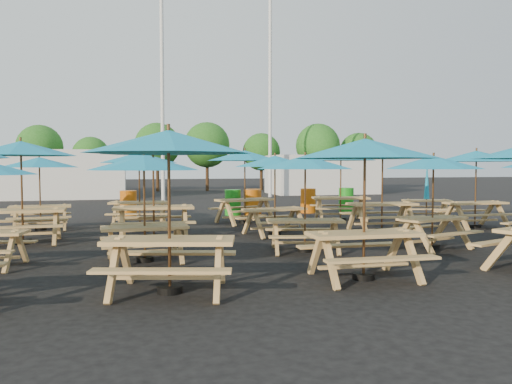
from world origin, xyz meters
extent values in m
plane|color=black|center=(0.00, 0.00, 0.00)|extent=(120.00, 120.00, 0.00)
cube|color=tan|center=(-6.21, -0.04, 0.81)|extent=(1.99, 0.85, 0.07)
cube|color=tan|center=(-6.18, -0.76, 0.49)|extent=(1.97, 0.36, 0.04)
cube|color=tan|center=(-6.24, 0.68, 0.49)|extent=(1.97, 0.36, 0.04)
cylinder|color=black|center=(-6.21, -0.04, 0.05)|extent=(0.39, 0.39, 0.11)
cylinder|color=brown|center=(-6.21, -0.04, 1.25)|extent=(0.05, 0.05, 2.51)
cone|color=#1482B2|center=(-6.21, -0.04, 2.31)|extent=(2.67, 2.67, 0.35)
cube|color=tan|center=(-6.25, 2.63, 0.70)|extent=(1.76, 0.85, 0.06)
cube|color=tan|center=(-6.18, 2.01, 0.42)|extent=(1.71, 0.43, 0.04)
cube|color=tan|center=(-6.32, 3.25, 0.42)|extent=(1.71, 0.43, 0.04)
cylinder|color=black|center=(-6.25, 2.63, 0.05)|extent=(0.34, 0.34, 0.09)
cylinder|color=brown|center=(-6.25, 2.63, 1.08)|extent=(0.04, 0.04, 2.16)
cone|color=#1482B2|center=(-6.25, 2.63, 1.99)|extent=(2.44, 2.44, 0.30)
cube|color=tan|center=(-3.11, -5.64, 0.78)|extent=(2.03, 1.18, 0.06)
cube|color=tan|center=(-3.27, -6.32, 0.48)|extent=(1.91, 0.72, 0.04)
cube|color=tan|center=(-2.94, -4.96, 0.48)|extent=(1.91, 0.72, 0.04)
cylinder|color=black|center=(-3.11, -5.64, 0.05)|extent=(0.38, 0.38, 0.11)
cylinder|color=brown|center=(-3.11, -5.64, 1.22)|extent=(0.05, 0.05, 2.43)
cone|color=#1482B2|center=(-3.11, -5.64, 2.24)|extent=(3.01, 3.01, 0.34)
cube|color=tan|center=(-3.40, -3.08, 0.68)|extent=(1.70, 0.77, 0.06)
cube|color=tan|center=(-3.35, -3.69, 0.41)|extent=(1.67, 0.36, 0.04)
cube|color=tan|center=(-3.45, -2.47, 0.41)|extent=(1.67, 0.36, 0.04)
cylinder|color=black|center=(-3.40, -3.08, 0.05)|extent=(0.33, 0.33, 0.09)
cylinder|color=brown|center=(-3.40, -3.08, 1.06)|extent=(0.04, 0.04, 2.12)
cone|color=#1482B2|center=(-3.40, -3.08, 1.95)|extent=(2.32, 2.32, 0.29)
cube|color=tan|center=(-3.10, -0.09, 0.82)|extent=(2.03, 0.85, 0.07)
cube|color=tan|center=(-3.12, -0.82, 0.50)|extent=(2.01, 0.35, 0.04)
cube|color=tan|center=(-3.07, 0.65, 0.50)|extent=(2.01, 0.35, 0.04)
cylinder|color=black|center=(-3.10, -0.09, 0.06)|extent=(0.40, 0.40, 0.11)
cylinder|color=brown|center=(-3.10, -0.09, 1.28)|extent=(0.05, 0.05, 2.56)
cone|color=#1482B2|center=(-3.10, -0.09, 2.36)|extent=(2.70, 2.70, 0.36)
cube|color=tan|center=(-3.41, 2.80, 0.75)|extent=(1.91, 0.97, 0.06)
cube|color=tan|center=(-3.51, 2.14, 0.45)|extent=(1.84, 0.52, 0.04)
cube|color=tan|center=(-3.30, 3.46, 0.45)|extent=(1.84, 0.52, 0.04)
cylinder|color=black|center=(-3.41, 2.80, 0.05)|extent=(0.36, 0.36, 0.10)
cylinder|color=brown|center=(-3.41, 2.80, 1.16)|extent=(0.04, 0.04, 2.32)
cone|color=#1482B2|center=(-3.41, 2.80, 2.14)|extent=(2.70, 2.70, 0.32)
cube|color=tan|center=(0.09, -5.52, 0.76)|extent=(1.86, 0.75, 0.06)
cube|color=tan|center=(0.08, -6.20, 0.46)|extent=(1.85, 0.29, 0.04)
cube|color=tan|center=(0.10, -4.85, 0.46)|extent=(1.85, 0.29, 0.04)
cylinder|color=black|center=(0.09, -5.52, 0.05)|extent=(0.37, 0.37, 0.10)
cylinder|color=brown|center=(0.09, -5.52, 1.18)|extent=(0.05, 0.05, 2.36)
cone|color=#1482B2|center=(0.09, -5.52, 2.17)|extent=(2.45, 2.45, 0.33)
cube|color=tan|center=(0.04, -2.76, 0.69)|extent=(1.77, 0.98, 0.06)
cube|color=tan|center=(-0.08, -3.36, 0.42)|extent=(1.68, 0.57, 0.04)
cube|color=tan|center=(0.17, -2.16, 0.42)|extent=(1.68, 0.57, 0.04)
cylinder|color=black|center=(0.04, -2.76, 0.05)|extent=(0.33, 0.33, 0.09)
cylinder|color=brown|center=(0.04, -2.76, 1.07)|extent=(0.04, 0.04, 2.13)
cone|color=#1482B2|center=(0.04, -2.76, 1.97)|extent=(2.58, 2.58, 0.30)
cube|color=tan|center=(0.15, -0.02, 0.70)|extent=(1.82, 1.05, 0.06)
cube|color=tan|center=(0.30, -0.63, 0.43)|extent=(1.72, 0.64, 0.04)
cube|color=tan|center=(0.00, 0.59, 0.43)|extent=(1.72, 0.64, 0.04)
cylinder|color=black|center=(0.15, -0.02, 0.05)|extent=(0.34, 0.34, 0.10)
cylinder|color=brown|center=(0.15, -0.02, 1.09)|extent=(0.04, 0.04, 2.19)
cone|color=#1482B2|center=(0.15, -0.02, 2.02)|extent=(2.70, 2.70, 0.30)
cube|color=tan|center=(-0.04, 2.86, 0.78)|extent=(2.02, 1.27, 0.06)
cube|color=tan|center=(0.17, 2.20, 0.47)|extent=(1.88, 0.82, 0.04)
cube|color=tan|center=(-0.25, 3.52, 0.47)|extent=(1.88, 0.82, 0.04)
cylinder|color=black|center=(-0.04, 2.86, 0.05)|extent=(0.38, 0.38, 0.10)
cylinder|color=brown|center=(-0.04, 2.86, 1.21)|extent=(0.05, 0.05, 2.41)
cone|color=#1482B2|center=(-0.04, 2.86, 2.22)|extent=(3.09, 3.09, 0.34)
cube|color=tan|center=(3.20, -5.10, 0.46)|extent=(1.84, 0.85, 0.04)
cube|color=tan|center=(2.99, -3.09, 0.69)|extent=(1.79, 1.11, 0.06)
cube|color=tan|center=(3.17, -3.67, 0.42)|extent=(1.66, 0.71, 0.04)
cube|color=tan|center=(2.81, -2.50, 0.42)|extent=(1.66, 0.71, 0.04)
cylinder|color=black|center=(2.99, -3.09, 0.05)|extent=(0.33, 0.33, 0.09)
cylinder|color=brown|center=(2.99, -3.09, 1.07)|extent=(0.04, 0.04, 2.13)
cone|color=#1482B2|center=(2.99, -3.09, 1.97)|extent=(2.71, 2.71, 0.30)
cube|color=tan|center=(3.33, -0.09, 0.79)|extent=(1.96, 0.83, 0.06)
cube|color=tan|center=(3.30, -0.80, 0.48)|extent=(1.94, 0.35, 0.04)
cube|color=tan|center=(3.36, 0.61, 0.48)|extent=(1.94, 0.35, 0.04)
cylinder|color=black|center=(3.33, -0.09, 0.05)|extent=(0.39, 0.39, 0.11)
cylinder|color=brown|center=(3.33, -0.09, 1.23)|extent=(0.05, 0.05, 2.46)
cone|color=#1482B2|center=(3.33, -0.09, 2.27)|extent=(2.61, 2.61, 0.34)
cube|color=tan|center=(3.34, 2.85, 0.78)|extent=(2.02, 1.14, 0.06)
cube|color=tan|center=(3.19, 2.17, 0.48)|extent=(1.92, 0.67, 0.04)
cube|color=tan|center=(3.49, 3.53, 0.48)|extent=(1.92, 0.67, 0.04)
cylinder|color=black|center=(3.34, 2.85, 0.05)|extent=(0.38, 0.38, 0.11)
cylinder|color=brown|center=(3.34, 2.85, 1.22)|extent=(0.05, 0.05, 2.44)
cone|color=#1482B2|center=(3.34, 2.85, 2.25)|extent=(2.96, 2.96, 0.34)
cube|color=tan|center=(6.51, -0.01, 0.76)|extent=(1.87, 0.76, 0.06)
cube|color=tan|center=(6.52, -0.69, 0.46)|extent=(1.86, 0.29, 0.04)
cube|color=tan|center=(6.49, 0.67, 0.46)|extent=(1.86, 0.29, 0.04)
cylinder|color=black|center=(6.51, -0.01, 0.05)|extent=(0.37, 0.37, 0.10)
cylinder|color=brown|center=(6.51, -0.01, 1.18)|extent=(0.05, 0.05, 2.37)
cone|color=#1482B2|center=(6.51, -0.01, 2.18)|extent=(2.46, 2.46, 0.33)
cube|color=tan|center=(6.48, 2.54, 0.66)|extent=(1.73, 1.09, 0.05)
cube|color=tan|center=(6.30, 1.97, 0.40)|extent=(1.61, 0.70, 0.04)
cube|color=tan|center=(6.66, 3.10, 0.40)|extent=(1.61, 0.70, 0.04)
cylinder|color=black|center=(6.48, 2.54, 0.04)|extent=(0.32, 0.32, 0.09)
cylinder|color=brown|center=(6.48, 2.54, 1.03)|extent=(0.04, 0.04, 2.06)
cone|color=#1482B2|center=(6.48, 2.54, 1.39)|extent=(0.20, 0.20, 1.34)
cylinder|color=#CA5C0B|center=(-3.76, 5.86, 0.49)|extent=(0.61, 0.61, 0.98)
cylinder|color=#1A8E19|center=(0.11, 5.61, 0.49)|extent=(0.61, 0.61, 0.98)
cylinder|color=#CA5C0B|center=(1.02, 5.98, 0.49)|extent=(0.61, 0.61, 0.98)
cylinder|color=#CA5C0B|center=(0.85, 5.59, 0.49)|extent=(0.61, 0.61, 0.98)
cylinder|color=#CA5C0B|center=(3.24, 5.82, 0.49)|extent=(0.61, 0.61, 0.98)
cylinder|color=#1A8E19|center=(5.00, 6.06, 0.49)|extent=(0.61, 0.61, 0.98)
cylinder|color=silver|center=(-2.00, 14.00, 6.00)|extent=(0.20, 0.20, 12.00)
cylinder|color=silver|center=(4.50, 16.00, 6.00)|extent=(0.20, 0.20, 12.00)
cube|color=silver|center=(-8.00, 18.00, 1.40)|extent=(8.00, 4.00, 2.80)
cube|color=silver|center=(9.00, 19.00, 1.30)|extent=(7.00, 4.00, 2.60)
cylinder|color=#382314|center=(-9.74, 23.90, 1.07)|extent=(0.24, 0.24, 2.14)
sphere|color=#1E5919|center=(-9.74, 23.90, 3.16)|extent=(3.11, 3.11, 3.11)
cylinder|color=#382314|center=(-6.39, 23.65, 0.89)|extent=(0.24, 0.24, 1.78)
sphere|color=#1E5919|center=(-6.39, 23.65, 2.63)|extent=(2.59, 2.59, 2.59)
cylinder|color=#382314|center=(-1.75, 24.72, 1.16)|extent=(0.24, 0.24, 2.31)
sphere|color=#1E5919|center=(-1.75, 24.72, 3.41)|extent=(3.36, 3.36, 3.36)
cylinder|color=#382314|center=(1.90, 24.26, 1.17)|extent=(0.24, 0.24, 2.35)
sphere|color=#1E5919|center=(1.90, 24.26, 3.47)|extent=(3.41, 3.41, 3.41)
cylinder|color=#382314|center=(6.22, 24.67, 1.01)|extent=(0.24, 0.24, 2.02)
sphere|color=#1E5919|center=(6.22, 24.67, 2.98)|extent=(2.94, 2.94, 2.94)
cylinder|color=#382314|center=(10.23, 22.90, 1.16)|extent=(0.24, 0.24, 2.32)
sphere|color=#1E5919|center=(10.23, 22.90, 3.43)|extent=(3.38, 3.38, 3.38)
cylinder|color=#382314|center=(13.63, 22.92, 1.02)|extent=(0.24, 0.24, 2.03)
sphere|color=#1E5919|center=(13.63, 22.92, 3.00)|extent=(2.95, 2.95, 2.95)
camera|label=1|loc=(-3.64, -13.06, 1.89)|focal=35.00mm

